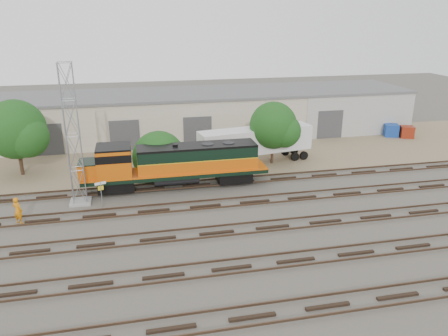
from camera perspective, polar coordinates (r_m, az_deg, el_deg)
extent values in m
plane|color=#47423A|center=(32.84, -1.98, -6.16)|extent=(140.00, 140.00, 0.00)
cube|color=#726047|center=(46.66, -5.29, 1.70)|extent=(80.00, 16.00, 0.02)
cube|color=black|center=(22.82, 3.73, -18.86)|extent=(80.00, 2.40, 0.14)
cube|color=#4C3828|center=(22.17, 4.29, -19.74)|extent=(80.00, 0.08, 0.14)
cube|color=#4C3828|center=(23.30, 3.21, -17.48)|extent=(80.00, 0.08, 0.14)
cube|color=black|center=(26.37, 1.01, -12.94)|extent=(80.00, 2.40, 0.14)
cube|color=#4C3828|center=(25.68, 1.41, -13.56)|extent=(80.00, 0.08, 0.14)
cube|color=#4C3828|center=(26.91, 0.64, -11.86)|extent=(80.00, 0.08, 0.14)
cube|color=black|center=(30.17, -0.95, -8.46)|extent=(80.00, 2.40, 0.14)
cube|color=#4C3828|center=(29.46, -0.67, -8.88)|extent=(80.00, 0.08, 0.14)
cube|color=#4C3828|center=(30.76, -1.23, -7.58)|extent=(80.00, 0.08, 0.14)
cube|color=black|center=(34.14, -2.44, -4.98)|extent=(80.00, 2.40, 0.14)
cube|color=#4C3828|center=(33.41, -2.22, -5.29)|extent=(80.00, 0.08, 0.14)
cube|color=#4C3828|center=(34.76, -2.65, -4.27)|extent=(80.00, 0.08, 0.14)
cube|color=black|center=(38.24, -3.60, -2.24)|extent=(80.00, 2.40, 0.14)
cube|color=#4C3828|center=(37.49, -3.43, -2.46)|extent=(80.00, 0.08, 0.14)
cube|color=#4C3828|center=(38.87, -3.77, -1.65)|extent=(80.00, 0.08, 0.14)
cube|color=beige|center=(53.69, -6.45, 6.79)|extent=(58.00, 10.00, 5.00)
cube|color=#59595B|center=(53.18, -6.56, 9.57)|extent=(58.40, 10.40, 0.30)
cube|color=#999993|center=(55.61, 17.47, 6.45)|extent=(14.00, 0.10, 5.00)
cube|color=#333335|center=(49.52, -22.11, 3.42)|extent=(3.20, 0.12, 3.40)
cube|color=#333335|center=(48.73, -12.82, 4.14)|extent=(3.20, 0.12, 3.40)
cube|color=#333335|center=(49.24, -3.46, 4.75)|extent=(3.20, 0.12, 3.40)
cube|color=#333335|center=(51.02, 5.48, 5.22)|extent=(3.20, 0.12, 3.40)
cube|color=#333335|center=(53.94, 13.66, 5.54)|extent=(3.20, 0.12, 3.40)
cube|color=black|center=(37.68, -13.90, -2.05)|extent=(2.94, 2.21, 0.92)
cube|color=black|center=(38.58, 1.26, -0.94)|extent=(2.94, 2.21, 0.92)
cube|color=black|center=(37.58, -6.26, -0.61)|extent=(15.64, 2.76, 0.32)
cylinder|color=black|center=(37.78, -6.23, -1.43)|extent=(3.86, 1.01, 1.01)
cube|color=#C14F09|center=(37.55, -3.51, 0.61)|extent=(10.12, 2.39, 1.10)
cube|color=black|center=(37.24, -3.54, 2.08)|extent=(10.12, 2.39, 0.92)
cube|color=black|center=(37.08, -3.56, 2.90)|extent=(10.12, 2.39, 0.18)
cube|color=#C14F09|center=(37.02, -14.14, 0.80)|extent=(2.76, 2.76, 2.39)
cube|color=black|center=(36.64, -14.30, 2.68)|extent=(2.76, 2.76, 0.15)
cube|color=#C14F09|center=(37.35, -17.31, -0.23)|extent=(1.47, 2.21, 1.29)
cube|color=gray|center=(36.63, -18.20, -4.20)|extent=(1.61, 1.61, 0.20)
cylinder|color=gray|center=(35.42, -19.85, 4.23)|extent=(0.08, 0.08, 10.76)
cylinder|color=gray|center=(35.30, -18.27, 4.35)|extent=(0.08, 0.08, 10.76)
cylinder|color=gray|center=(34.48, -20.04, 3.80)|extent=(0.08, 0.08, 10.76)
cylinder|color=gray|center=(34.35, -18.41, 3.94)|extent=(0.08, 0.08, 10.76)
cylinder|color=gray|center=(35.00, -15.72, -3.35)|extent=(0.07, 0.07, 2.12)
cube|color=white|center=(34.66, -15.86, -1.95)|extent=(0.83, 0.33, 0.21)
cube|color=yellow|center=(34.80, -15.80, -2.54)|extent=(0.42, 0.19, 0.34)
imported|color=orange|center=(34.47, -25.34, -5.03)|extent=(0.87, 0.79, 2.00)
cube|color=silver|center=(43.49, 4.15, 3.64)|extent=(11.81, 4.22, 2.41)
cube|color=black|center=(46.14, 9.18, 1.89)|extent=(2.48, 2.55, 0.89)
cube|color=black|center=(41.55, -0.91, 0.35)|extent=(0.13, 0.13, 1.16)
cube|color=black|center=(43.13, -1.76, 1.07)|extent=(0.13, 0.13, 1.16)
cube|color=navy|center=(57.29, 20.97, 4.62)|extent=(2.00, 1.94, 1.50)
cube|color=maroon|center=(57.41, 22.76, 4.36)|extent=(1.88, 1.82, 1.40)
cylinder|color=#382619|center=(44.57, -25.00, 0.70)|extent=(0.34, 0.34, 2.47)
sphere|color=#124116|center=(43.76, -25.58, 4.57)|extent=(5.40, 5.40, 5.40)
sphere|color=#124116|center=(42.88, -24.30, 3.73)|extent=(3.78, 3.78, 3.78)
cylinder|color=#382619|center=(40.11, -8.36, -1.14)|extent=(0.32, 0.32, 0.43)
sphere|color=#124116|center=(39.49, -8.50, 1.41)|extent=(4.74, 4.74, 4.74)
sphere|color=#124116|center=(39.03, -7.00, 0.53)|extent=(3.32, 3.32, 3.32)
cylinder|color=#382619|center=(43.82, 6.31, 2.05)|extent=(0.27, 0.27, 2.31)
sphere|color=#124116|center=(43.07, 6.45, 5.57)|extent=(4.62, 4.62, 4.62)
sphere|color=#124116|center=(42.85, 7.89, 4.80)|extent=(3.23, 3.23, 3.23)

